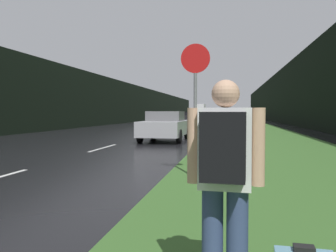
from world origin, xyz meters
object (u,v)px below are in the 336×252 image
hitchhiker_with_backpack (225,175)px  delivery_truck (200,111)px  stop_sign (195,98)px  car_oncoming (183,117)px  car_passing_far (203,118)px  car_passing_near (165,126)px

hitchhiker_with_backpack → delivery_truck: size_ratio=0.20×
stop_sign → car_oncoming: 44.59m
car_passing_far → car_oncoming: 10.27m
car_passing_near → car_passing_far: car_passing_near is taller
stop_sign → car_oncoming: bearing=97.9°
car_passing_near → car_oncoming: (-3.62, 34.25, -0.00)m
hitchhiker_with_backpack → car_oncoming: 49.60m
car_passing_near → car_oncoming: size_ratio=1.08×
car_passing_far → car_oncoming: size_ratio=1.12×
car_oncoming → car_passing_near: bearing=-84.0°
delivery_truck → car_passing_near: bearing=-86.8°
stop_sign → delivery_truck: bearing=94.6°
hitchhiker_with_backpack → car_oncoming: bearing=101.7°
hitchhiker_with_backpack → delivery_truck: delivery_truck is taller
car_passing_near → delivery_truck: bearing=-86.8°
stop_sign → hitchhiker_with_backpack: (0.71, -4.97, -0.77)m
car_oncoming → delivery_truck: bearing=90.0°
car_oncoming → hitchhiker_with_backpack: bearing=-82.1°
stop_sign → car_passing_far: 34.66m
stop_sign → delivery_truck: (-6.09, 75.15, -0.02)m
car_passing_near → delivery_truck: (-3.62, 65.24, 0.97)m
car_passing_near → delivery_truck: size_ratio=0.56×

